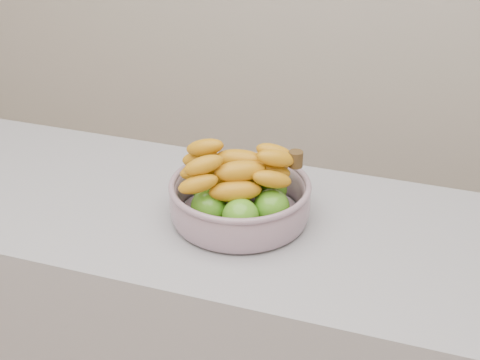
% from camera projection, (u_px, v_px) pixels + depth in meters
% --- Properties ---
extents(fruit_bowl, '(0.32, 0.32, 0.17)m').
position_uv_depth(fruit_bowl, '(240.00, 196.00, 1.51)').
color(fruit_bowl, '#A2B6C3').
rests_on(fruit_bowl, counter).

